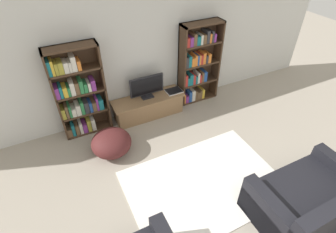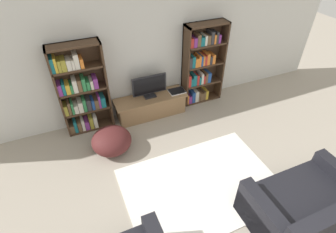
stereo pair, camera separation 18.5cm
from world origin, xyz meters
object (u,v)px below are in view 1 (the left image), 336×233
(tv_stand, at_px, (148,106))
(television, at_px, (147,87))
(bookshelf_left, at_px, (78,94))
(couch_right_sofa, at_px, (308,201))
(beanbag_ottoman, at_px, (111,143))
(bookshelf_right, at_px, (197,65))
(laptop, at_px, (174,91))

(tv_stand, relative_size, television, 2.10)
(bookshelf_left, bearing_deg, television, -3.95)
(couch_right_sofa, distance_m, beanbag_ottoman, 3.18)
(bookshelf_left, bearing_deg, bookshelf_right, 0.01)
(television, distance_m, laptop, 0.63)
(television, relative_size, laptop, 2.12)
(bookshelf_right, distance_m, couch_right_sofa, 3.27)
(tv_stand, height_order, beanbag_ottoman, beanbag_ottoman)
(bookshelf_left, relative_size, television, 2.48)
(tv_stand, bearing_deg, beanbag_ottoman, -144.81)
(laptop, xyz_separation_m, beanbag_ottoman, (-1.59, -0.69, -0.23))
(bookshelf_left, height_order, beanbag_ottoman, bookshelf_left)
(bookshelf_right, relative_size, tv_stand, 1.18)
(bookshelf_left, relative_size, beanbag_ottoman, 2.48)
(tv_stand, relative_size, couch_right_sofa, 0.97)
(bookshelf_right, relative_size, beanbag_ottoman, 2.48)
(tv_stand, xyz_separation_m, couch_right_sofa, (1.09, -3.10, 0.06))
(bookshelf_right, xyz_separation_m, beanbag_ottoman, (-2.20, -0.83, -0.64))
(couch_right_sofa, bearing_deg, laptop, 99.51)
(laptop, bearing_deg, television, 174.95)
(bookshelf_left, distance_m, bookshelf_right, 2.49)
(tv_stand, bearing_deg, bookshelf_left, 174.84)
(couch_right_sofa, bearing_deg, bookshelf_right, 88.18)
(bookshelf_right, xyz_separation_m, television, (-1.20, -0.09, -0.17))
(bookshelf_left, xyz_separation_m, bookshelf_right, (2.49, 0.00, 0.02))
(bookshelf_right, distance_m, tv_stand, 1.36)
(television, relative_size, couch_right_sofa, 0.46)
(bookshelf_left, distance_m, laptop, 1.91)
(couch_right_sofa, bearing_deg, tv_stand, 109.46)
(tv_stand, relative_size, beanbag_ottoman, 2.10)
(bookshelf_left, relative_size, bookshelf_right, 1.00)
(bookshelf_right, bearing_deg, couch_right_sofa, -91.82)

